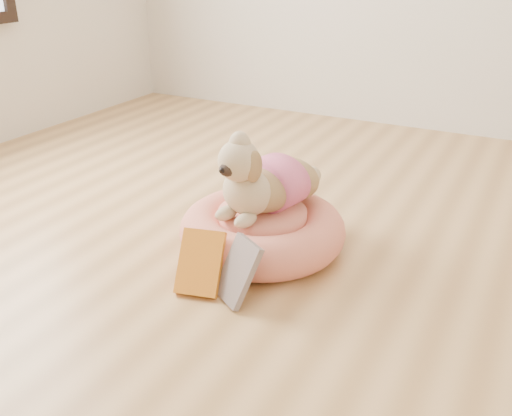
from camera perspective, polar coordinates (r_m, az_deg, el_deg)
The scene contains 5 objects.
floor at distance 1.74m, azimuth -2.49°, elevation -10.82°, with size 4.50×4.50×0.00m, color #AE7E48.
pet_bed at distance 2.07m, azimuth 0.65°, elevation -2.21°, with size 0.60×0.60×0.15m.
dog at distance 1.98m, azimuth 0.78°, elevation 4.10°, with size 0.30×0.44×0.32m, color olive, non-canonical shape.
book_yellow at distance 1.83m, azimuth -5.59°, elevation -5.46°, with size 0.14×0.03×0.21m, color #EFAD19.
book_white at distance 1.77m, azimuth -1.82°, elevation -6.32°, with size 0.13×0.02×0.21m, color silver.
Camera 1 is at (0.73, -1.22, 1.00)m, focal length 40.00 mm.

